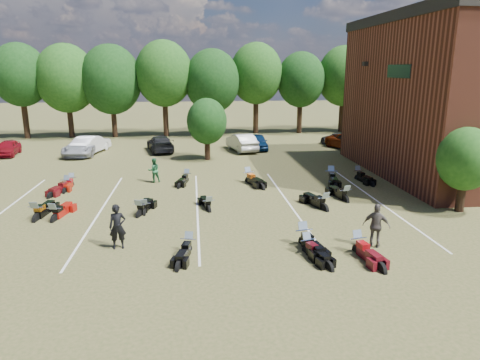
{
  "coord_description": "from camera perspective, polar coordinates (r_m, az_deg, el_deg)",
  "views": [
    {
      "loc": [
        -3.1,
        -18.68,
        7.14
      ],
      "look_at": [
        -0.61,
        4.0,
        1.2
      ],
      "focal_mm": 32.0,
      "sensor_mm": 36.0,
      "label": 1
    }
  ],
  "objects": [
    {
      "name": "motorcycle_3",
      "position": [
        17.53,
        -6.85,
        -9.55
      ],
      "size": [
        1.16,
        2.2,
        1.17
      ],
      "primitive_type": null,
      "rotation": [
        0.0,
        0.0,
        -0.25
      ],
      "color": "black",
      "rests_on": "ground"
    },
    {
      "name": "motorcycle_4",
      "position": [
        18.28,
        8.42,
        -8.56
      ],
      "size": [
        1.18,
        2.55,
        1.37
      ],
      "primitive_type": null,
      "rotation": [
        0.0,
        0.0,
        0.17
      ],
      "color": "black",
      "rests_on": "ground"
    },
    {
      "name": "motorcycle_20",
      "position": [
        29.5,
        15.43,
        0.05
      ],
      "size": [
        1.08,
        2.37,
        1.27
      ],
      "primitive_type": null,
      "rotation": [
        0.0,
        0.0,
        0.16
      ],
      "color": "black",
      "rests_on": "ground"
    },
    {
      "name": "motorcycle_14",
      "position": [
        28.07,
        -22.1,
        -1.24
      ],
      "size": [
        1.34,
        2.36,
        1.25
      ],
      "primitive_type": null,
      "rotation": [
        0.0,
        0.0,
        -0.3
      ],
      "color": "#4E0B0F",
      "rests_on": "ground"
    },
    {
      "name": "motorcycle_10",
      "position": [
        22.28,
        -12.58,
        -4.47
      ],
      "size": [
        0.69,
        2.07,
        1.15
      ],
      "primitive_type": null,
      "rotation": [
        0.0,
        0.0,
        3.16
      ],
      "color": "black",
      "rests_on": "ground"
    },
    {
      "name": "motorcycle_12",
      "position": [
        22.78,
        11.11,
        -3.96
      ],
      "size": [
        1.57,
        2.6,
        1.38
      ],
      "primitive_type": null,
      "rotation": [
        0.0,
        0.0,
        3.48
      ],
      "color": "black",
      "rests_on": "ground"
    },
    {
      "name": "young_tree_near_building",
      "position": [
        24.32,
        27.89,
        2.49
      ],
      "size": [
        2.8,
        2.8,
        4.16
      ],
      "color": "black",
      "rests_on": "ground"
    },
    {
      "name": "car_2",
      "position": [
        38.99,
        -20.29,
        4.21
      ],
      "size": [
        2.6,
        5.29,
        1.45
      ],
      "primitive_type": "imported",
      "rotation": [
        0.0,
        0.0,
        -0.04
      ],
      "color": "#999AA1",
      "rests_on": "ground"
    },
    {
      "name": "motorcycle_13",
      "position": [
        24.52,
        13.85,
        -2.77
      ],
      "size": [
        1.2,
        2.46,
        1.32
      ],
      "primitive_type": null,
      "rotation": [
        0.0,
        0.0,
        3.34
      ],
      "color": "black",
      "rests_on": "ground"
    },
    {
      "name": "young_tree_midfield",
      "position": [
        34.44,
        -4.44,
        7.8
      ],
      "size": [
        3.2,
        3.2,
        4.7
      ],
      "color": "black",
      "rests_on": "ground"
    },
    {
      "name": "car_3",
      "position": [
        38.89,
        -10.61,
        4.81
      ],
      "size": [
        2.92,
        5.13,
        1.4
      ],
      "primitive_type": "imported",
      "rotation": [
        0.0,
        0.0,
        3.35
      ],
      "color": "black",
      "rests_on": "ground"
    },
    {
      "name": "car_6",
      "position": [
        40.52,
        14.37,
        4.95
      ],
      "size": [
        3.82,
        5.34,
        1.35
      ],
      "primitive_type": "imported",
      "rotation": [
        0.0,
        0.0,
        0.36
      ],
      "color": "#631A05",
      "rests_on": "ground"
    },
    {
      "name": "car_4",
      "position": [
        39.27,
        2.39,
        5.1
      ],
      "size": [
        1.76,
        4.04,
        1.36
      ],
      "primitive_type": "imported",
      "rotation": [
        0.0,
        0.0,
        -0.04
      ],
      "color": "navy",
      "rests_on": "ground"
    },
    {
      "name": "person_black",
      "position": [
        18.15,
        -16.01,
        -6.01
      ],
      "size": [
        0.74,
        0.55,
        1.86
      ],
      "primitive_type": "imported",
      "rotation": [
        0.0,
        0.0,
        0.17
      ],
      "color": "black",
      "rests_on": "ground"
    },
    {
      "name": "motorcycle_6",
      "position": [
        17.99,
        15.38,
        -9.34
      ],
      "size": [
        1.08,
        2.39,
        1.29
      ],
      "primitive_type": null,
      "rotation": [
        0.0,
        0.0,
        0.16
      ],
      "color": "#510B14",
      "rests_on": "ground"
    },
    {
      "name": "motorcycle_15",
      "position": [
        28.86,
        -21.49,
        -0.77
      ],
      "size": [
        0.69,
        2.07,
        1.15
      ],
      "primitive_type": null,
      "rotation": [
        0.0,
        0.0,
        -0.02
      ],
      "color": "maroon",
      "rests_on": "ground"
    },
    {
      "name": "person_grey",
      "position": [
        18.45,
        17.73,
        -5.81
      ],
      "size": [
        1.16,
        0.93,
        1.85
      ],
      "primitive_type": "imported",
      "rotation": [
        0.0,
        0.0,
        2.62
      ],
      "color": "#574F4A",
      "rests_on": "ground"
    },
    {
      "name": "ground",
      "position": [
        20.24,
        2.96,
        -6.09
      ],
      "size": [
        160.0,
        160.0,
        0.0
      ],
      "primitive_type": "plane",
      "color": "brown",
      "rests_on": "ground"
    },
    {
      "name": "person_green",
      "position": [
        28.17,
        -11.41,
        1.29
      ],
      "size": [
        0.93,
        0.82,
        1.59
      ],
      "primitive_type": "imported",
      "rotation": [
        0.0,
        0.0,
        3.47
      ],
      "color": "#256338",
      "rests_on": "ground"
    },
    {
      "name": "car_5",
      "position": [
        38.5,
        0.23,
        5.06
      ],
      "size": [
        2.62,
        4.9,
        1.53
      ],
      "primitive_type": "imported",
      "rotation": [
        0.0,
        0.0,
        3.37
      ],
      "color": "#A8A8A3",
      "rests_on": "ground"
    },
    {
      "name": "tree_line",
      "position": [
        47.73,
        -3.86,
        13.56
      ],
      "size": [
        56.0,
        6.0,
        9.79
      ],
      "color": "black",
      "rests_on": "ground"
    },
    {
      "name": "car_7",
      "position": [
        41.89,
        13.0,
        5.29
      ],
      "size": [
        2.85,
        4.72,
        1.28
      ],
      "primitive_type": "imported",
      "rotation": [
        0.0,
        0.0,
        3.4
      ],
      "color": "#36363B",
      "rests_on": "ground"
    },
    {
      "name": "motorcycle_8",
      "position": [
        23.09,
        -25.46,
        -4.89
      ],
      "size": [
        1.13,
        2.55,
        1.37
      ],
      "primitive_type": null,
      "rotation": [
        0.0,
        0.0,
        3.0
      ],
      "color": "black",
      "rests_on": "ground"
    },
    {
      "name": "car_1",
      "position": [
        39.67,
        -19.26,
        4.54
      ],
      "size": [
        2.73,
        4.96,
        1.55
      ],
      "primitive_type": "imported",
      "rotation": [
        0.0,
        0.0,
        2.9
      ],
      "color": "silver",
      "rests_on": "ground"
    },
    {
      "name": "motorcycle_7",
      "position": [
        22.67,
        -23.45,
        -5.02
      ],
      "size": [
        1.17,
        2.41,
        1.29
      ],
      "primitive_type": null,
      "rotation": [
        0.0,
        0.0,
        2.94
      ],
      "color": "maroon",
      "rests_on": "ground"
    },
    {
      "name": "motorcycle_5",
      "position": [
        17.54,
        8.95,
        -9.62
      ],
      "size": [
        1.23,
        2.23,
        1.18
      ],
      "primitive_type": null,
      "rotation": [
        0.0,
        0.0,
        0.28
      ],
      "color": "black",
      "rests_on": "ground"
    },
    {
      "name": "motorcycle_17",
      "position": [
        27.76,
        1.12,
        -0.32
      ],
      "size": [
        1.59,
        2.6,
        1.38
      ],
      "primitive_type": null,
      "rotation": [
        0.0,
        0.0,
        0.35
      ],
      "color": "black",
      "rests_on": "ground"
    },
    {
      "name": "motorcycle_16",
      "position": [
        28.12,
        -7.13,
        -0.23
      ],
      "size": [
        1.23,
        2.19,
        1.16
      ],
      "primitive_type": null,
      "rotation": [
        0.0,
        0.0,
        -0.29
      ],
      "color": "black",
      "rests_on": "ground"
    },
    {
      "name": "car_0",
      "position": [
        41.36,
        -28.56,
        3.77
      ],
      "size": [
        1.95,
        3.93,
        1.29
      ],
      "primitive_type": "imported",
      "rotation": [
        0.0,
        0.0,
        0.12
      ],
      "color": "maroon",
      "rests_on": "ground"
    },
    {
      "name": "parking_lines",
      "position": [
        22.82,
        -5.72,
        -3.7
      ],
      "size": [
        20.1,
        14.0,
        0.01
      ],
      "color": "silver",
      "rests_on": "ground"
    },
    {
      "name": "motorcycle_19",
      "position": [
        28.67,
        12.0,
        -0.16
      ],
      "size": [
        1.19,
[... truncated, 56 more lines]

